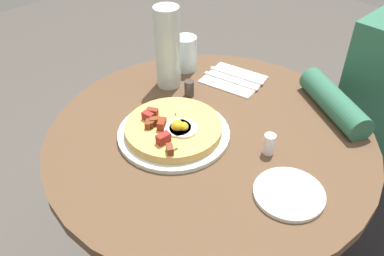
# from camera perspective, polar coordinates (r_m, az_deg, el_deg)

# --- Properties ---
(dining_table) EXTENTS (0.84, 0.84, 0.73)m
(dining_table) POSITION_cam_1_polar(r_m,az_deg,el_deg) (1.15, 2.32, -7.40)
(dining_table) COLOR brown
(dining_table) RESTS_ON ground_plane
(pizza_plate) EXTENTS (0.28, 0.28, 0.01)m
(pizza_plate) POSITION_cam_1_polar(r_m,az_deg,el_deg) (1.02, -2.59, -0.76)
(pizza_plate) COLOR silver
(pizza_plate) RESTS_ON dining_table
(breakfast_pizza) EXTENTS (0.24, 0.24, 0.05)m
(breakfast_pizza) POSITION_cam_1_polar(r_m,az_deg,el_deg) (1.01, -2.67, 0.01)
(breakfast_pizza) COLOR tan
(breakfast_pizza) RESTS_ON pizza_plate
(bread_plate) EXTENTS (0.15, 0.15, 0.01)m
(bread_plate) POSITION_cam_1_polar(r_m,az_deg,el_deg) (0.90, 13.57, -9.02)
(bread_plate) COLOR silver
(bread_plate) RESTS_ON dining_table
(napkin) EXTENTS (0.20, 0.18, 0.00)m
(napkin) POSITION_cam_1_polar(r_m,az_deg,el_deg) (1.24, 5.89, 6.87)
(napkin) COLOR white
(napkin) RESTS_ON dining_table
(fork) EXTENTS (0.18, 0.05, 0.00)m
(fork) POSITION_cam_1_polar(r_m,az_deg,el_deg) (1.26, 6.29, 7.40)
(fork) COLOR silver
(fork) RESTS_ON napkin
(knife) EXTENTS (0.18, 0.05, 0.00)m
(knife) POSITION_cam_1_polar(r_m,az_deg,el_deg) (1.23, 5.51, 6.68)
(knife) COLOR silver
(knife) RESTS_ON napkin
(water_glass) EXTENTS (0.07, 0.07, 0.11)m
(water_glass) POSITION_cam_1_polar(r_m,az_deg,el_deg) (1.27, -0.87, 10.51)
(water_glass) COLOR silver
(water_glass) RESTS_ON dining_table
(water_bottle) EXTENTS (0.07, 0.07, 0.24)m
(water_bottle) POSITION_cam_1_polar(r_m,az_deg,el_deg) (1.16, -3.47, 11.25)
(water_bottle) COLOR silver
(water_bottle) RESTS_ON dining_table
(salt_shaker) EXTENTS (0.03, 0.03, 0.05)m
(salt_shaker) POSITION_cam_1_polar(r_m,az_deg,el_deg) (0.97, 10.87, -2.25)
(salt_shaker) COLOR white
(salt_shaker) RESTS_ON dining_table
(pepper_shaker) EXTENTS (0.03, 0.03, 0.05)m
(pepper_shaker) POSITION_cam_1_polar(r_m,az_deg,el_deg) (1.16, -0.40, 5.64)
(pepper_shaker) COLOR #3F3833
(pepper_shaker) RESTS_ON dining_table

